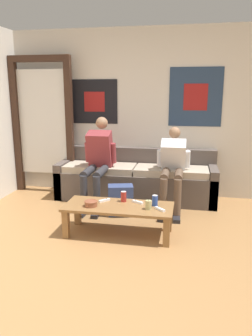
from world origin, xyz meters
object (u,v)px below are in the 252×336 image
coffee_table (119,210)px  person_seated_adult (98,159)px  game_controller_near_left (104,200)px  game_controller_far_center (160,209)px  drink_can_red (124,197)px  backpack (121,201)px  pillar_candle (148,205)px  ceramic_bowl (91,203)px  drink_can_blue (155,201)px  couch (136,180)px  game_controller_near_right (138,202)px  person_seated_teen (173,165)px

coffee_table → person_seated_adult: (-0.51, 0.97, 0.39)m
coffee_table → game_controller_near_left: size_ratio=9.64×
game_controller_far_center → drink_can_red: bearing=155.4°
coffee_table → backpack: size_ratio=3.05×
pillar_candle → game_controller_far_center: 0.13m
drink_can_red → ceramic_bowl: bearing=-145.7°
backpack → drink_can_blue: drink_can_blue is taller
ceramic_bowl → drink_can_blue: drink_can_blue is taller
drink_can_blue → drink_can_red: 0.38m
couch → backpack: bearing=-97.3°
person_seated_adult → game_controller_far_center: bearing=-46.3°
person_seated_adult → ceramic_bowl: 1.11m
backpack → drink_can_red: size_ratio=3.28×
pillar_candle → game_controller_near_right: size_ratio=0.80×
coffee_table → ceramic_bowl: ceramic_bowl is taller
couch → game_controller_far_center: couch is taller
couch → game_controller_near_right: 1.21m
couch → game_controller_near_right: (0.21, -1.19, 0.08)m
person_seated_adult → backpack: (0.41, -0.37, -0.49)m
backpack → pillar_candle: bearing=-55.5°
game_controller_near_right → game_controller_far_center: bearing=-33.8°
couch → pillar_candle: size_ratio=21.02×
drink_can_red → couch: bearing=92.0°
drink_can_red → game_controller_near_left: size_ratio=0.96×
couch → drink_can_blue: 1.31m
drink_can_blue → pillar_candle: bearing=-114.4°
drink_can_blue → drink_can_red: (-0.38, 0.07, 0.00)m
drink_can_blue → game_controller_near_right: bearing=165.7°
person_seated_adult → drink_can_blue: size_ratio=10.10×
coffee_table → person_seated_teen: size_ratio=1.11×
pillar_candle → drink_can_red: drink_can_red is taller
person_seated_adult → pillar_candle: (0.86, -1.03, -0.28)m
drink_can_blue → drink_can_red: bearing=169.2°
drink_can_red → game_controller_far_center: bearing=-24.6°
ceramic_bowl → game_controller_near_left: bearing=60.6°
person_seated_adult → ceramic_bowl: size_ratio=8.22×
person_seated_adult → game_controller_near_left: (0.31, -0.86, -0.32)m
person_seated_teen → game_controller_near_left: bearing=-130.4°
backpack → ceramic_bowl: bearing=-106.2°
backpack → drink_can_red: (0.13, -0.46, 0.22)m
ceramic_bowl → drink_can_blue: size_ratio=1.23×
ceramic_bowl → drink_can_red: bearing=34.3°
ceramic_bowl → pillar_candle: (0.65, 0.03, 0.01)m
couch → game_controller_near_left: 1.22m
drink_can_blue → person_seated_teen: bearing=80.9°
drink_can_red → game_controller_near_left: 0.23m
pillar_candle → drink_can_red: bearing=147.9°
drink_can_blue → game_controller_near_right: size_ratio=0.87×
coffee_table → backpack: bearing=99.6°
person_seated_teen → backpack: bearing=-149.6°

